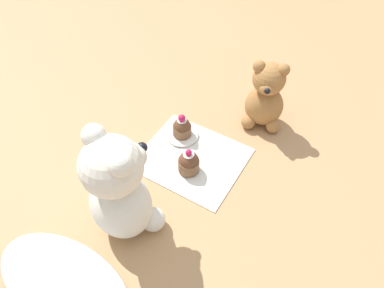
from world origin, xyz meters
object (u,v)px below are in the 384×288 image
object	(u,v)px
saucer_plate	(182,134)
cupcake_near_tan_bear	(182,127)
teddy_bear_tan	(266,97)
cupcake_near_cream_bear	(189,162)
teddy_bear_cream	(119,189)

from	to	relation	value
saucer_plate	cupcake_near_tan_bear	size ratio (longest dim) A/B	1.25
teddy_bear_tan	cupcake_near_cream_bear	size ratio (longest dim) A/B	2.75
teddy_bear_tan	teddy_bear_cream	bearing A→B (deg)	-123.49
teddy_bear_tan	cupcake_near_cream_bear	xyz separation A→B (m)	(0.08, 0.24, -0.05)
teddy_bear_cream	teddy_bear_tan	distance (m)	0.45
cupcake_near_cream_bear	teddy_bear_tan	bearing A→B (deg)	-108.48
cupcake_near_cream_bear	teddy_bear_cream	bearing A→B (deg)	77.58
teddy_bear_tan	cupcake_near_tan_bear	xyz separation A→B (m)	(0.15, 0.16, -0.05)
saucer_plate	cupcake_near_tan_bear	xyz separation A→B (m)	(-0.00, 0.00, 0.03)
teddy_bear_cream	cupcake_near_cream_bear	bearing A→B (deg)	-84.25
teddy_bear_tan	saucer_plate	distance (m)	0.23
teddy_bear_cream	cupcake_near_cream_bear	distance (m)	0.21
teddy_bear_tan	saucer_plate	bearing A→B (deg)	-151.99
teddy_bear_cream	saucer_plate	size ratio (longest dim) A/B	3.22
teddy_bear_tan	saucer_plate	xyz separation A→B (m)	(0.15, 0.16, -0.08)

